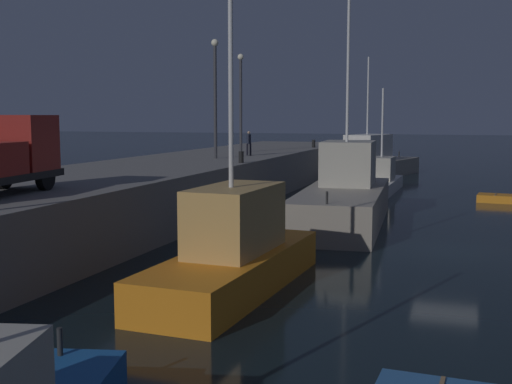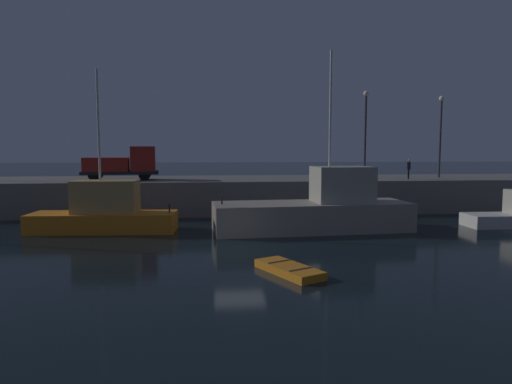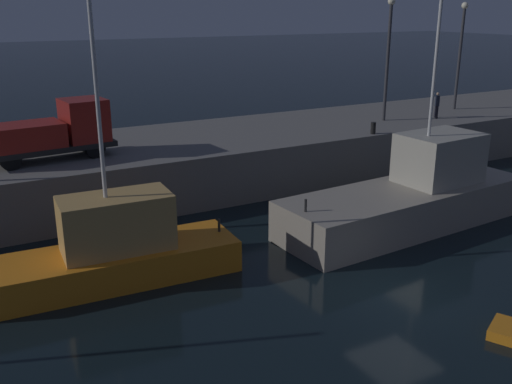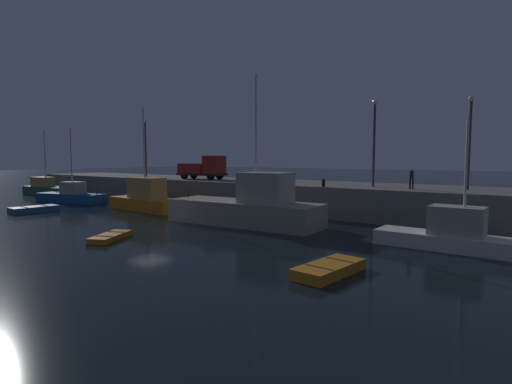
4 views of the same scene
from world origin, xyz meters
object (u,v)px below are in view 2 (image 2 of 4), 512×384
object	(u,v)px
fishing_trawler_red	(318,210)
fishing_trawler_green	(104,213)
lamp_post_east	(365,127)
lamp_post_central	(440,129)
dockworker	(409,168)
utility_truck	(124,164)
dinghy_red_small	(289,269)
bollard_central	(336,177)

from	to	relation	value
fishing_trawler_red	fishing_trawler_green	bearing A→B (deg)	176.20
lamp_post_east	fishing_trawler_green	bearing A→B (deg)	-156.61
lamp_post_east	lamp_post_central	world-z (taller)	lamp_post_east
fishing_trawler_red	dockworker	bearing A→B (deg)	40.67
lamp_post_east	utility_truck	xyz separation A→B (m)	(-19.48, -0.05, -2.98)
dinghy_red_small	dockworker	bearing A→B (deg)	53.61
lamp_post_east	bollard_central	bearing A→B (deg)	-138.48
dinghy_red_small	bollard_central	bearing A→B (deg)	67.92
utility_truck	fishing_trawler_green	bearing A→B (deg)	-87.62
dockworker	fishing_trawler_red	bearing A→B (deg)	-139.33
bollard_central	utility_truck	bearing A→B (deg)	170.48
fishing_trawler_red	dinghy_red_small	bearing A→B (deg)	-110.06
utility_truck	bollard_central	size ratio (longest dim) A/B	9.31
dinghy_red_small	bollard_central	size ratio (longest dim) A/B	5.36
utility_truck	fishing_trawler_red	bearing A→B (deg)	-34.21
fishing_trawler_red	utility_truck	distance (m)	16.37
lamp_post_east	utility_truck	world-z (taller)	lamp_post_east
fishing_trawler_green	dockworker	distance (m)	23.78
fishing_trawler_green	lamp_post_central	size ratio (longest dim) A/B	1.40
fishing_trawler_green	dockworker	xyz separation A→B (m)	(22.51, 7.29, 2.38)
utility_truck	dockworker	distance (m)	22.88
fishing_trawler_green	dockworker	bearing A→B (deg)	17.93
fishing_trawler_green	dockworker	size ratio (longest dim) A/B	6.09
utility_truck	bollard_central	bearing A→B (deg)	-9.52
dinghy_red_small	lamp_post_central	size ratio (longest dim) A/B	0.50
dinghy_red_small	fishing_trawler_red	bearing A→B (deg)	69.94
lamp_post_east	bollard_central	xyz separation A→B (m)	(-3.15, -2.79, -3.92)
dinghy_red_small	utility_truck	bearing A→B (deg)	118.35
lamp_post_central	bollard_central	world-z (taller)	lamp_post_central
fishing_trawler_red	bollard_central	xyz separation A→B (m)	(2.95, 6.35, 1.65)
lamp_post_east	dockworker	xyz separation A→B (m)	(3.38, -0.99, -3.33)
fishing_trawler_red	dockworker	size ratio (longest dim) A/B	7.68
fishing_trawler_green	lamp_post_central	bearing A→B (deg)	19.27
lamp_post_central	bollard_central	bearing A→B (deg)	-160.21
fishing_trawler_red	utility_truck	bearing A→B (deg)	145.79
utility_truck	lamp_post_central	bearing A→B (deg)	1.93
bollard_central	lamp_post_central	bearing A→B (deg)	19.79
dinghy_red_small	lamp_post_east	bearing A→B (deg)	62.76
lamp_post_central	fishing_trawler_red	bearing A→B (deg)	-142.57
lamp_post_east	dockworker	world-z (taller)	lamp_post_east
lamp_post_central	dockworker	distance (m)	5.12
utility_truck	lamp_post_east	bearing A→B (deg)	0.16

